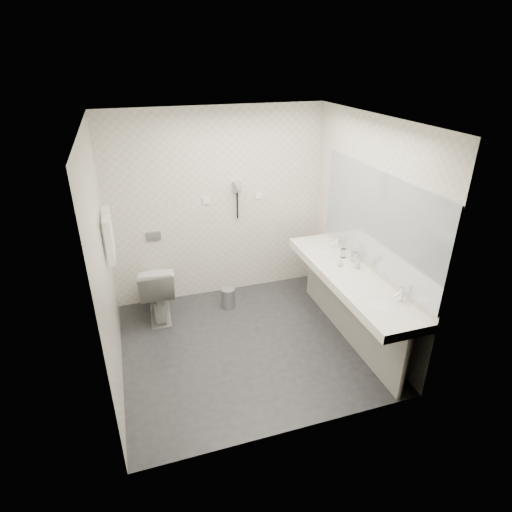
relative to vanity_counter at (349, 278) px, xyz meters
name	(u,v)px	position (x,y,z in m)	size (l,w,h in m)	color
floor	(248,344)	(-1.12, 0.20, -0.80)	(2.80, 2.80, 0.00)	#28292D
ceiling	(245,121)	(-1.12, 0.20, 1.70)	(2.80, 2.80, 0.00)	white
wall_back	(218,207)	(-1.12, 1.50, 0.45)	(2.80, 2.80, 0.00)	silver
wall_front	(295,314)	(-1.12, -1.10, 0.45)	(2.80, 2.80, 0.00)	silver
wall_left	(104,266)	(-2.52, 0.20, 0.45)	(2.60, 2.60, 0.00)	silver
wall_right	(366,231)	(0.27, 0.20, 0.45)	(2.60, 2.60, 0.00)	silver
vanity_counter	(349,278)	(0.00, 0.00, 0.00)	(0.55, 2.20, 0.10)	white
vanity_panel	(347,309)	(0.02, 0.00, -0.42)	(0.03, 2.15, 0.75)	#98958F
vanity_post_near	(404,367)	(0.05, -1.04, -0.42)	(0.06, 0.06, 0.75)	silver
vanity_post_far	(312,269)	(0.05, 1.04, -0.42)	(0.06, 0.06, 0.75)	silver
mirror	(377,220)	(0.26, 0.00, 0.65)	(0.02, 2.20, 1.05)	#B2BCC6
basin_near	(383,305)	(0.00, -0.65, 0.04)	(0.40, 0.31, 0.05)	white
basin_far	(323,251)	(0.00, 0.65, 0.04)	(0.40, 0.31, 0.05)	white
faucet_near	(401,294)	(0.19, -0.65, 0.12)	(0.04, 0.04, 0.15)	silver
faucet_far	(338,242)	(0.19, 0.65, 0.12)	(0.04, 0.04, 0.15)	silver
soap_bottle_a	(357,264)	(0.14, 0.09, 0.11)	(0.05, 0.05, 0.12)	white
soap_bottle_b	(340,263)	(-0.02, 0.20, 0.09)	(0.06, 0.06, 0.08)	white
glass_left	(354,257)	(0.19, 0.25, 0.11)	(0.06, 0.06, 0.12)	silver
glass_right	(343,253)	(0.13, 0.39, 0.11)	(0.06, 0.06, 0.11)	silver
toilet	(157,289)	(-2.03, 1.12, -0.41)	(0.43, 0.76, 0.77)	white
flush_plate	(154,236)	(-1.98, 1.49, 0.15)	(0.18, 0.02, 0.12)	#B2B5BA
pedal_bin	(228,298)	(-1.14, 1.05, -0.67)	(0.18, 0.18, 0.25)	#B2B5BA
bin_lid	(228,290)	(-1.14, 1.05, -0.54)	(0.18, 0.18, 0.01)	#B2B5BA
towel_rail	(105,215)	(-2.47, 0.75, 0.75)	(0.02, 0.02, 0.62)	silver
towel_near	(109,240)	(-2.46, 0.61, 0.53)	(0.07, 0.24, 0.48)	white
towel_far	(109,230)	(-2.46, 0.89, 0.53)	(0.07, 0.24, 0.48)	white
dryer_cradle	(237,187)	(-0.88, 1.47, 0.70)	(0.10, 0.04, 0.14)	#9A9AA0
dryer_barrel	(238,186)	(-0.88, 1.40, 0.73)	(0.08, 0.08, 0.14)	#9A9AA0
dryer_cord	(237,206)	(-0.88, 1.46, 0.45)	(0.02, 0.02, 0.35)	black
switch_plate_a	(206,201)	(-1.27, 1.49, 0.55)	(0.09, 0.02, 0.09)	white
switch_plate_b	(259,195)	(-0.57, 1.49, 0.55)	(0.09, 0.02, 0.09)	white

